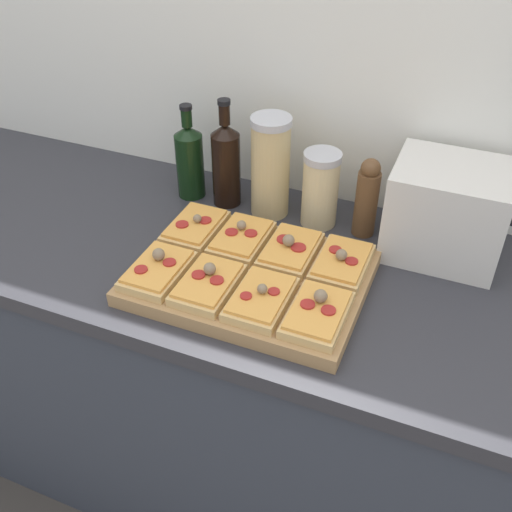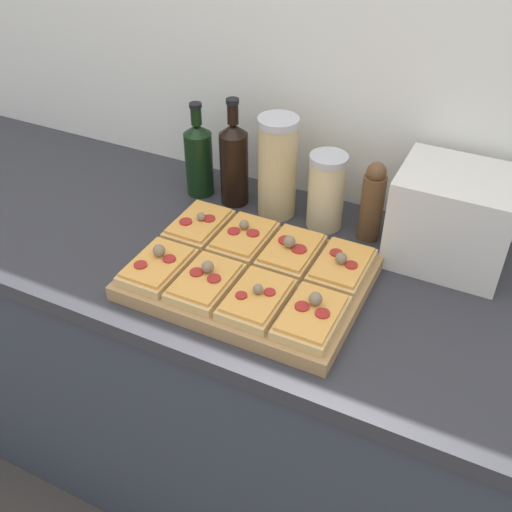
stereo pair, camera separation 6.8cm
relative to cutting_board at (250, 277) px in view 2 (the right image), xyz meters
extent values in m
cube|color=silver|center=(0.05, 0.44, 0.34)|extent=(6.00, 0.06, 2.50)
cube|color=#333842|center=(0.05, 0.09, -0.48)|extent=(2.60, 0.64, 0.85)
cube|color=#2D2D33|center=(0.05, 0.09, -0.04)|extent=(2.63, 0.67, 0.04)
cube|color=#A37A4C|center=(0.00, 0.00, 0.00)|extent=(0.50, 0.37, 0.03)
cube|color=tan|center=(-0.18, 0.09, 0.03)|extent=(0.11, 0.17, 0.02)
cube|color=gold|center=(-0.18, 0.09, 0.04)|extent=(0.10, 0.15, 0.01)
cylinder|color=maroon|center=(-0.20, 0.06, 0.05)|extent=(0.03, 0.03, 0.00)
cylinder|color=maroon|center=(-0.16, 0.10, 0.05)|extent=(0.03, 0.03, 0.00)
sphere|color=#7F6B51|center=(-0.17, 0.09, 0.06)|extent=(0.02, 0.02, 0.02)
cube|color=tan|center=(-0.06, 0.09, 0.03)|extent=(0.11, 0.17, 0.02)
cube|color=gold|center=(-0.06, 0.09, 0.04)|extent=(0.10, 0.15, 0.01)
cylinder|color=maroon|center=(-0.08, 0.08, 0.05)|extent=(0.03, 0.03, 0.00)
cylinder|color=maroon|center=(-0.04, 0.09, 0.05)|extent=(0.03, 0.03, 0.00)
sphere|color=#7F6B51|center=(-0.07, 0.10, 0.06)|extent=(0.02, 0.02, 0.02)
cube|color=tan|center=(0.06, 0.09, 0.03)|extent=(0.11, 0.17, 0.02)
cube|color=gold|center=(0.06, 0.09, 0.04)|extent=(0.10, 0.15, 0.01)
cylinder|color=maroon|center=(0.04, 0.10, 0.05)|extent=(0.03, 0.03, 0.00)
cylinder|color=maroon|center=(0.08, 0.08, 0.05)|extent=(0.03, 0.03, 0.00)
sphere|color=#7F6B51|center=(0.06, 0.08, 0.06)|extent=(0.03, 0.03, 0.03)
cube|color=tan|center=(0.18, 0.09, 0.03)|extent=(0.11, 0.17, 0.02)
cube|color=gold|center=(0.18, 0.09, 0.04)|extent=(0.10, 0.15, 0.01)
cylinder|color=maroon|center=(0.16, 0.11, 0.05)|extent=(0.03, 0.03, 0.00)
cylinder|color=maroon|center=(0.20, 0.08, 0.05)|extent=(0.03, 0.03, 0.00)
sphere|color=#7F6B51|center=(0.18, 0.08, 0.06)|extent=(0.02, 0.02, 0.02)
cube|color=tan|center=(-0.18, -0.09, 0.03)|extent=(0.11, 0.17, 0.02)
cube|color=gold|center=(-0.18, -0.09, 0.04)|extent=(0.10, 0.15, 0.01)
cylinder|color=maroon|center=(-0.20, -0.12, 0.05)|extent=(0.03, 0.03, 0.00)
cylinder|color=maroon|center=(-0.16, -0.07, 0.05)|extent=(0.03, 0.03, 0.00)
sphere|color=#7F6B51|center=(-0.18, -0.07, 0.06)|extent=(0.03, 0.03, 0.03)
cube|color=tan|center=(-0.06, -0.09, 0.03)|extent=(0.11, 0.17, 0.02)
cube|color=gold|center=(-0.06, -0.09, 0.04)|extent=(0.10, 0.15, 0.01)
cylinder|color=maroon|center=(-0.08, -0.09, 0.05)|extent=(0.03, 0.03, 0.00)
cylinder|color=maroon|center=(-0.04, -0.09, 0.05)|extent=(0.03, 0.03, 0.00)
sphere|color=#7F6B51|center=(-0.06, -0.07, 0.06)|extent=(0.03, 0.03, 0.03)
cube|color=tan|center=(0.06, -0.09, 0.03)|extent=(0.11, 0.17, 0.02)
cube|color=gold|center=(0.06, -0.09, 0.04)|extent=(0.10, 0.15, 0.01)
cylinder|color=maroon|center=(0.04, -0.11, 0.05)|extent=(0.02, 0.02, 0.00)
cylinder|color=maroon|center=(0.08, -0.08, 0.05)|extent=(0.02, 0.02, 0.00)
sphere|color=#7F6B51|center=(0.06, -0.09, 0.06)|extent=(0.02, 0.02, 0.02)
cube|color=tan|center=(0.18, -0.09, 0.03)|extent=(0.11, 0.17, 0.02)
cube|color=gold|center=(0.18, -0.09, 0.04)|extent=(0.10, 0.15, 0.01)
cylinder|color=maroon|center=(0.16, -0.09, 0.05)|extent=(0.03, 0.03, 0.00)
cylinder|color=maroon|center=(0.20, -0.09, 0.05)|extent=(0.03, 0.03, 0.00)
sphere|color=#7F6B51|center=(0.18, -0.07, 0.06)|extent=(0.03, 0.03, 0.03)
cylinder|color=black|center=(-0.29, 0.28, 0.07)|extent=(0.07, 0.07, 0.17)
cone|color=black|center=(-0.29, 0.28, 0.17)|extent=(0.07, 0.07, 0.03)
cylinder|color=black|center=(-0.29, 0.28, 0.20)|extent=(0.03, 0.03, 0.05)
cylinder|color=black|center=(-0.29, 0.28, 0.23)|extent=(0.03, 0.03, 0.01)
cylinder|color=black|center=(-0.19, 0.28, 0.08)|extent=(0.07, 0.07, 0.19)
cone|color=black|center=(-0.19, 0.28, 0.19)|extent=(0.07, 0.07, 0.03)
cylinder|color=black|center=(-0.19, 0.28, 0.23)|extent=(0.03, 0.03, 0.05)
cylinder|color=black|center=(-0.19, 0.28, 0.26)|extent=(0.03, 0.03, 0.01)
cylinder|color=tan|center=(-0.07, 0.28, 0.10)|extent=(0.10, 0.10, 0.24)
cylinder|color=#B2B2B7|center=(-0.07, 0.28, 0.24)|extent=(0.10, 0.10, 0.02)
cylinder|color=beige|center=(0.06, 0.28, 0.07)|extent=(0.09, 0.09, 0.18)
cylinder|color=#B2B2B7|center=(0.06, 0.28, 0.17)|extent=(0.09, 0.09, 0.02)
cylinder|color=brown|center=(0.18, 0.28, 0.07)|extent=(0.05, 0.05, 0.17)
sphere|color=brown|center=(0.18, 0.28, 0.16)|extent=(0.05, 0.05, 0.05)
cube|color=beige|center=(0.36, 0.28, 0.09)|extent=(0.25, 0.21, 0.22)
cube|color=black|center=(0.36, 0.18, 0.16)|extent=(0.20, 0.01, 0.06)
camera|label=1|loc=(0.40, -0.93, 0.83)|focal=42.00mm
camera|label=2|loc=(0.46, -0.91, 0.83)|focal=42.00mm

